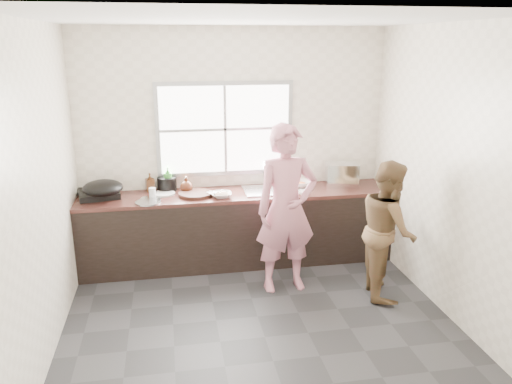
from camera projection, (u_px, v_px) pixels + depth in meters
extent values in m
cube|color=#2B2B2E|center=(258.00, 317.00, 4.78)|extent=(3.60, 3.20, 0.01)
cube|color=silver|center=(258.00, 18.00, 4.00)|extent=(3.60, 3.20, 0.01)
cube|color=silver|center=(233.00, 145.00, 5.90)|extent=(3.60, 0.01, 2.70)
cube|color=silver|center=(42.00, 191.00, 4.09)|extent=(0.01, 3.20, 2.70)
cube|color=beige|center=(446.00, 172.00, 4.70)|extent=(0.01, 3.20, 2.70)
cube|color=beige|center=(308.00, 254.00, 2.88)|extent=(3.60, 0.01, 2.70)
cube|color=black|center=(238.00, 229.00, 5.88)|extent=(3.60, 0.62, 0.82)
cube|color=#3D1E19|center=(238.00, 194.00, 5.75)|extent=(3.60, 0.64, 0.04)
cube|color=silver|center=(267.00, 191.00, 5.81)|extent=(0.55, 0.45, 0.02)
cylinder|color=silver|center=(264.00, 174.00, 5.95)|extent=(0.02, 0.02, 0.30)
cube|color=#9EA0A5|center=(225.00, 129.00, 5.81)|extent=(1.60, 0.05, 1.10)
cube|color=white|center=(225.00, 129.00, 5.79)|extent=(1.50, 0.01, 1.00)
imported|color=pink|center=(286.00, 215.00, 5.12)|extent=(0.63, 0.44, 1.65)
imported|color=brown|center=(388.00, 229.00, 5.04)|extent=(0.66, 0.78, 1.42)
cylinder|color=black|center=(196.00, 194.00, 5.62)|extent=(0.39, 0.39, 0.04)
cube|color=silver|center=(216.00, 192.00, 5.62)|extent=(0.22, 0.16, 0.01)
imported|color=silver|center=(222.00, 195.00, 5.56)|extent=(0.24, 0.24, 0.06)
imported|color=white|center=(301.00, 185.00, 5.95)|extent=(0.23, 0.23, 0.06)
imported|color=white|center=(303.00, 192.00, 5.66)|extent=(0.19, 0.19, 0.05)
cylinder|color=black|center=(167.00, 184.00, 5.81)|extent=(0.29, 0.29, 0.16)
cylinder|color=silver|center=(164.00, 194.00, 5.67)|extent=(0.32, 0.32, 0.02)
imported|color=#33882C|center=(168.00, 179.00, 5.78)|extent=(0.11, 0.11, 0.29)
imported|color=#442511|center=(150.00, 183.00, 5.77)|extent=(0.11, 0.11, 0.20)
imported|color=#482112|center=(186.00, 185.00, 5.73)|extent=(0.16, 0.16, 0.17)
cylinder|color=silver|center=(152.00, 193.00, 5.55)|extent=(0.10, 0.10, 0.11)
cube|color=black|center=(99.00, 194.00, 5.59)|extent=(0.51, 0.51, 0.06)
ellipsoid|color=black|center=(103.00, 188.00, 5.42)|extent=(0.49, 0.49, 0.16)
cube|color=silver|center=(342.00, 175.00, 5.97)|extent=(0.41, 0.32, 0.28)
cylinder|color=#AAABB1|center=(148.00, 202.00, 5.38)|extent=(0.33, 0.33, 0.01)
cylinder|color=silver|center=(151.00, 199.00, 5.50)|extent=(0.29, 0.29, 0.01)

